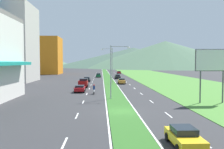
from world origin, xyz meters
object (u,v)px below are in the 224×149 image
(street_lamp_near, at_px, (113,68))
(motorcycle_rider, at_px, (94,90))
(car_3, at_px, (80,88))
(car_4, at_px, (87,79))
(car_6, at_px, (119,72))
(street_lamp_mid, at_px, (111,63))
(car_2, at_px, (122,81))
(car_7, at_px, (184,137))
(billboard_roadside, at_px, (212,63))
(car_1, at_px, (118,77))
(car_0, at_px, (98,75))
(pickup_truck_0, at_px, (83,83))

(street_lamp_near, bearing_deg, motorcycle_rider, 118.61)
(car_3, bearing_deg, car_4, 0.25)
(car_4, height_order, car_6, car_4)
(car_6, bearing_deg, street_lamp_mid, -6.41)
(car_2, relative_size, motorcycle_rider, 2.35)
(car_2, distance_m, car_7, 49.06)
(billboard_roadside, bearing_deg, motorcycle_rider, 148.00)
(street_lamp_mid, xyz_separation_m, car_1, (3.21, 20.47, -4.80))
(car_0, relative_size, pickup_truck_0, 0.88)
(car_2, relative_size, car_6, 1.07)
(car_0, bearing_deg, billboard_roadside, -164.46)
(billboard_roadside, relative_size, car_7, 1.92)
(car_4, relative_size, car_6, 0.93)
(car_3, relative_size, car_6, 0.93)
(street_lamp_near, relative_size, billboard_roadside, 1.10)
(car_6, bearing_deg, street_lamp_near, -4.89)
(car_4, distance_m, motorcycle_rider, 28.21)
(car_1, xyz_separation_m, car_2, (-0.27, -20.10, -0.01))
(car_3, height_order, pickup_truck_0, pickup_truck_0)
(car_7, height_order, pickup_truck_0, pickup_truck_0)
(car_3, bearing_deg, street_lamp_near, -145.89)
(car_1, xyz_separation_m, car_6, (3.32, 37.70, -0.05))
(street_lamp_near, distance_m, street_lamp_mid, 26.68)
(pickup_truck_0, distance_m, motorcycle_rider, 12.74)
(car_0, distance_m, car_6, 30.38)
(car_2, bearing_deg, car_3, -28.65)
(car_3, relative_size, car_7, 1.01)
(car_0, bearing_deg, car_4, 171.78)
(street_lamp_mid, distance_m, car_1, 21.27)
(street_lamp_near, xyz_separation_m, car_6, (7.26, 84.84, -4.28))
(car_3, distance_m, motorcycle_rider, 4.22)
(car_1, bearing_deg, pickup_truck_0, -19.34)
(pickup_truck_0, bearing_deg, car_7, -166.11)
(car_7, relative_size, pickup_truck_0, 0.75)
(car_1, bearing_deg, car_2, -0.76)
(car_0, bearing_deg, car_2, -167.06)
(car_4, xyz_separation_m, car_7, (10.10, -56.05, -0.04))
(motorcycle_rider, bearing_deg, car_7, -165.76)
(street_lamp_mid, height_order, car_6, street_lamp_mid)
(street_lamp_mid, bearing_deg, motorcycle_rider, -100.93)
(street_lamp_near, relative_size, street_lamp_mid, 0.88)
(car_3, height_order, motorcycle_rider, motorcycle_rider)
(pickup_truck_0, bearing_deg, car_6, -11.41)
(street_lamp_near, xyz_separation_m, car_1, (3.94, 47.14, -4.23))
(car_1, xyz_separation_m, car_7, (-0.10, -69.16, -0.07))
(car_7, bearing_deg, motorcycle_rider, -165.76)
(car_0, height_order, pickup_truck_0, pickup_truck_0)
(car_3, bearing_deg, car_1, -14.84)
(billboard_roadside, height_order, car_2, billboard_roadside)
(car_4, bearing_deg, car_3, -179.75)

